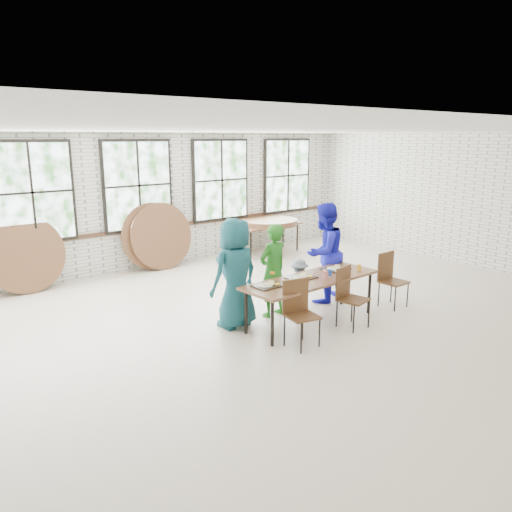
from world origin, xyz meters
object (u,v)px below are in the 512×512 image
(storage_table, at_px, (268,226))
(chair_near_left, at_px, (299,307))
(dining_table, at_px, (312,281))
(chair_near_right, at_px, (348,292))

(storage_table, bearing_deg, chair_near_left, -129.46)
(chair_near_left, xyz_separation_m, storage_table, (3.44, 4.67, 0.13))
(dining_table, xyz_separation_m, chair_near_right, (0.35, -0.46, -0.13))
(chair_near_right, xyz_separation_m, storage_table, (2.35, 4.65, 0.13))
(dining_table, bearing_deg, storage_table, 55.72)
(chair_near_right, bearing_deg, chair_near_left, 169.27)
(dining_table, height_order, chair_near_right, chair_near_right)
(dining_table, relative_size, chair_near_right, 2.55)
(dining_table, distance_m, storage_table, 4.99)
(chair_near_left, distance_m, storage_table, 5.80)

